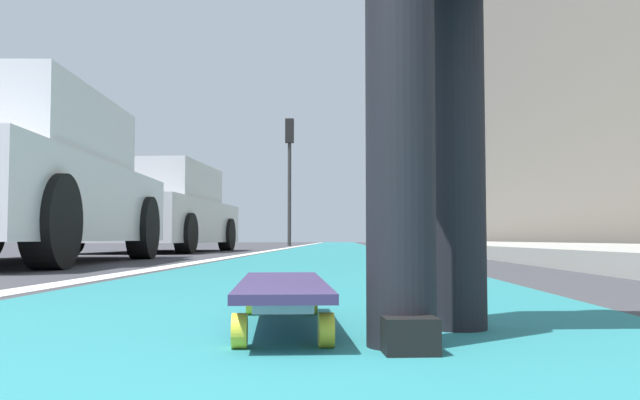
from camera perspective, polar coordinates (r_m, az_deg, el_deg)
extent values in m
plane|color=#38383D|center=(10.35, 0.80, -4.45)|extent=(80.00, 80.00, 0.00)
cube|color=#237075|center=(24.35, 1.39, -3.76)|extent=(56.00, 2.01, 0.00)
cube|color=silver|center=(20.40, -1.95, -3.85)|extent=(52.00, 0.16, 0.01)
cube|color=#9E9B93|center=(18.62, 11.58, -3.64)|extent=(52.00, 3.20, 0.14)
cube|color=gray|center=(23.77, 16.10, 10.72)|extent=(40.00, 1.20, 11.82)
cylinder|color=yellow|center=(1.98, -5.66, -8.44)|extent=(0.07, 0.04, 0.07)
cylinder|color=yellow|center=(1.98, -0.68, -8.46)|extent=(0.07, 0.04, 0.07)
cylinder|color=yellow|center=(1.38, -6.65, -10.69)|extent=(0.07, 0.04, 0.07)
cylinder|color=yellow|center=(1.38, 0.51, -10.70)|extent=(0.07, 0.04, 0.07)
cube|color=silver|center=(1.97, -3.16, -7.09)|extent=(0.07, 0.12, 0.02)
cube|color=silver|center=(1.38, -3.06, -8.75)|extent=(0.07, 0.12, 0.02)
cube|color=#33284C|center=(1.67, -3.12, -7.00)|extent=(0.85, 0.28, 0.02)
cylinder|color=black|center=(1.40, 6.65, 4.78)|extent=(0.14, 0.14, 0.82)
cylinder|color=black|center=(1.69, 11.13, 3.44)|extent=(0.14, 0.14, 0.82)
cube|color=black|center=(1.40, 6.75, -10.59)|extent=(0.27, 0.12, 0.07)
cube|color=silver|center=(6.77, -24.17, -0.14)|extent=(4.38, 2.02, 0.70)
cube|color=silver|center=(6.70, -24.55, 5.50)|extent=(2.44, 1.79, 0.60)
cube|color=#4C606B|center=(7.78, -21.05, 4.23)|extent=(0.12, 1.60, 0.51)
cylinder|color=black|center=(7.76, -14.40, -2.23)|extent=(0.69, 0.25, 0.68)
cylinder|color=black|center=(5.20, -21.26, -1.66)|extent=(0.69, 0.25, 0.68)
cube|color=#B7B7BC|center=(12.02, -13.22, -1.75)|extent=(4.67, 2.06, 0.70)
cube|color=#B7B7BC|center=(11.91, -13.40, 1.40)|extent=(2.60, 1.82, 0.60)
cube|color=#4C606B|center=(13.11, -11.71, 0.95)|extent=(0.11, 1.63, 0.51)
cylinder|color=black|center=(13.64, -14.94, -2.78)|extent=(0.62, 0.25, 0.61)
cylinder|color=black|center=(13.16, -7.70, -2.85)|extent=(0.62, 0.25, 0.61)
cylinder|color=black|center=(11.00, -19.87, -2.61)|extent=(0.62, 0.25, 0.61)
cylinder|color=black|center=(10.40, -11.00, -2.71)|extent=(0.62, 0.25, 0.61)
cylinder|color=#2D2D2D|center=(22.89, -2.54, 0.49)|extent=(0.12, 0.12, 3.43)
cube|color=black|center=(23.13, -2.53, 5.72)|extent=(0.24, 0.28, 0.80)
sphere|color=red|center=(23.30, -2.50, 6.31)|extent=(0.16, 0.16, 0.16)
sphere|color=#392907|center=(23.26, -2.50, 5.67)|extent=(0.16, 0.16, 0.16)
sphere|color=black|center=(23.22, -2.50, 5.04)|extent=(0.16, 0.16, 0.16)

